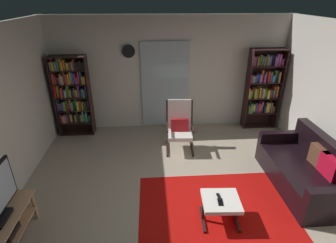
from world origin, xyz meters
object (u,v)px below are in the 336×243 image
tv_remote (219,197)px  cell_phone (220,202)px  bookshelf_near_tv (72,93)px  ottoman (221,203)px  lounge_armchair (180,124)px  tv_stand (3,230)px  wall_clock (128,51)px  bookshelf_near_sofa (263,87)px  leather_sofa (307,171)px

tv_remote → cell_phone: 0.10m
bookshelf_near_tv → cell_phone: (2.65, -2.96, -0.60)m
bookshelf_near_tv → ottoman: size_ratio=3.34×
tv_remote → lounge_armchair: bearing=95.7°
lounge_armchair → cell_phone: 2.18m
lounge_armchair → tv_remote: (0.33, -2.06, -0.14)m
tv_stand → bookshelf_near_tv: (0.14, 3.18, 0.66)m
tv_stand → lounge_armchair: (2.46, 2.38, 0.21)m
tv_remote → bookshelf_near_tv: bearing=129.4°
tv_stand → wall_clock: (1.43, 3.40, 1.53)m
bookshelf_near_sofa → ottoman: bearing=-119.6°
tv_stand → tv_remote: (2.80, 0.32, 0.07)m
bookshelf_near_tv → lounge_armchair: size_ratio=1.78×
lounge_armchair → wall_clock: (-1.04, 1.02, 1.32)m
bookshelf_near_tv → bookshelf_near_sofa: bookshelf_near_sofa is taller
ottoman → wall_clock: size_ratio=1.88×
bookshelf_near_sofa → cell_phone: 3.54m
ottoman → wall_clock: wall_clock is taller
bookshelf_near_sofa → ottoman: 3.49m
tv_stand → ottoman: 2.83m
cell_phone → tv_stand: bearing=-169.9°
leather_sofa → tv_remote: leather_sofa is taller
cell_phone → wall_clock: (-1.36, 3.18, 1.46)m
tv_stand → cell_phone: size_ratio=7.98×
ottoman → tv_remote: tv_remote is taller
lounge_armchair → wall_clock: size_ratio=3.53×
bookshelf_near_sofa → cell_phone: (-1.72, -3.04, -0.61)m
tv_stand → tv_remote: size_ratio=7.76×
tv_stand → wall_clock: size_ratio=3.85×
bookshelf_near_tv → ottoman: bookshelf_near_tv is taller
ottoman → cell_phone: (-0.03, -0.06, 0.07)m
lounge_armchair → cell_phone: lounge_armchair is taller
tv_stand → lounge_armchair: size_ratio=1.09×
bookshelf_near_sofa → cell_phone: bookshelf_near_sofa is taller
leather_sofa → wall_clock: (-3.03, 2.45, 1.55)m
tv_remote → ottoman: bearing=-63.5°
bookshelf_near_sofa → bookshelf_near_tv: bearing=-179.0°
wall_clock → ottoman: bearing=-66.0°
tv_remote → cell_phone: size_ratio=1.03×
leather_sofa → wall_clock: 4.19m
ottoman → tv_stand: bearing=-174.4°
bookshelf_near_tv → ottoman: bearing=-47.3°
leather_sofa → ottoman: 1.77m
leather_sofa → cell_phone: leather_sofa is taller
bookshelf_near_sofa → wall_clock: size_ratio=6.54×
bookshelf_near_tv → wall_clock: (1.29, 0.21, 0.86)m
tv_stand → bookshelf_near_sofa: size_ratio=0.59×
bookshelf_near_tv → leather_sofa: size_ratio=1.01×
ottoman → leather_sofa: bearing=22.2°
bookshelf_near_sofa → ottoman: bookshelf_near_sofa is taller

